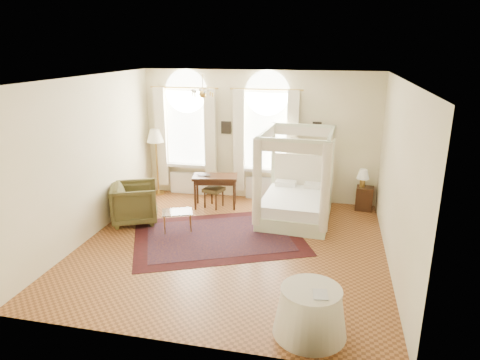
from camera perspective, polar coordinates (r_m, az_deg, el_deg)
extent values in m
plane|color=#985A2C|center=(8.70, -1.13, -8.86)|extent=(6.00, 6.00, 0.00)
plane|color=#FCE8C0|center=(10.96, 2.52, 5.83)|extent=(6.00, 0.00, 6.00)
plane|color=#FCE8C0|center=(5.41, -8.78, -6.86)|extent=(6.00, 0.00, 6.00)
plane|color=#FCE8C0|center=(9.26, -19.56, 2.65)|extent=(0.00, 6.00, 6.00)
plane|color=#FCE8C0|center=(7.97, 20.24, 0.28)|extent=(0.00, 6.00, 6.00)
plane|color=white|center=(7.82, -1.28, 13.37)|extent=(6.00, 6.00, 0.00)
cube|color=white|center=(11.38, -7.03, 6.92)|extent=(1.10, 0.04, 1.90)
cylinder|color=white|center=(11.25, -7.21, 11.68)|extent=(1.10, 0.04, 1.10)
cube|color=white|center=(11.52, -6.99, 1.99)|extent=(1.32, 0.24, 0.08)
cube|color=#F7E9CC|center=(11.51, -10.42, 5.61)|extent=(0.28, 0.14, 2.60)
cube|color=#F7E9CC|center=(11.07, -3.98, 5.39)|extent=(0.28, 0.14, 2.60)
cube|color=white|center=(11.68, -6.87, -0.40)|extent=(1.00, 0.12, 0.58)
cube|color=white|center=(10.87, 3.55, 6.52)|extent=(1.10, 0.04, 1.90)
cylinder|color=white|center=(10.73, 3.64, 11.50)|extent=(1.10, 0.04, 1.10)
cube|color=white|center=(11.02, 3.38, 1.37)|extent=(1.32, 0.24, 0.08)
cube|color=#F7E9CC|center=(10.88, -0.12, 5.22)|extent=(0.28, 0.14, 2.60)
cube|color=#F7E9CC|center=(10.67, 6.94, 4.85)|extent=(0.28, 0.14, 2.60)
cube|color=white|center=(11.19, 3.35, -1.11)|extent=(1.00, 0.12, 0.58)
cylinder|color=#B58C3C|center=(9.23, -5.03, 12.69)|extent=(0.02, 0.02, 0.40)
sphere|color=#B58C3C|center=(9.25, -4.99, 11.33)|extent=(0.16, 0.16, 0.16)
sphere|color=beige|center=(9.18, -3.66, 11.75)|extent=(0.07, 0.07, 0.07)
sphere|color=beige|center=(9.39, -3.99, 11.87)|extent=(0.07, 0.07, 0.07)
sphere|color=beige|center=(9.46, -5.30, 11.88)|extent=(0.07, 0.07, 0.07)
sphere|color=beige|center=(9.31, -6.32, 11.76)|extent=(0.07, 0.07, 0.07)
sphere|color=beige|center=(9.10, -6.04, 11.64)|extent=(0.07, 0.07, 0.07)
sphere|color=beige|center=(9.03, -4.69, 11.63)|extent=(0.07, 0.07, 0.07)
cube|color=black|center=(11.07, -1.86, 7.00)|extent=(0.26, 0.03, 0.32)
cube|color=black|center=(10.72, 10.22, 6.94)|extent=(0.22, 0.03, 0.26)
cube|color=beige|center=(10.00, 7.35, -4.40)|extent=(1.61, 1.95, 0.32)
cube|color=white|center=(9.89, 7.42, -2.86)|extent=(1.52, 1.86, 0.25)
cube|color=#F7E9CC|center=(10.63, 8.20, 0.59)|extent=(1.52, 0.15, 1.07)
cube|color=beige|center=(10.66, 4.47, 2.01)|extent=(0.08, 0.08, 2.06)
cube|color=beige|center=(10.49, 12.06, 1.43)|extent=(0.08, 0.08, 2.06)
cube|color=beige|center=(9.00, 2.28, -0.88)|extent=(0.08, 0.08, 2.06)
cube|color=beige|center=(8.80, 11.28, -1.64)|extent=(0.08, 0.08, 2.06)
cube|color=beige|center=(10.32, 8.48, 7.23)|extent=(1.52, 0.15, 0.07)
cube|color=beige|center=(8.60, 6.97, 5.25)|extent=(1.52, 0.15, 0.07)
cube|color=beige|center=(9.58, 3.58, 6.59)|extent=(0.17, 1.88, 0.07)
cube|color=beige|center=(9.39, 12.09, 6.03)|extent=(0.17, 1.88, 0.07)
cube|color=#F7E9CC|center=(10.35, 8.45, 6.55)|extent=(1.57, 0.12, 0.25)
cube|color=#F7E9CC|center=(8.63, 6.94, 4.43)|extent=(1.57, 0.12, 0.25)
cube|color=#F7E9CC|center=(9.60, 3.57, 5.86)|extent=(0.13, 1.93, 0.25)
cube|color=#F7E9CC|center=(9.42, 12.04, 5.28)|extent=(0.13, 1.93, 0.25)
cylinder|color=#F7E9CC|center=(8.97, 2.29, -0.34)|extent=(0.20, 0.20, 1.88)
cylinder|color=#F7E9CC|center=(8.78, 11.31, -1.08)|extent=(0.20, 0.20, 1.88)
cube|color=#321B0D|center=(10.91, 16.25, -2.36)|extent=(0.44, 0.40, 0.58)
cylinder|color=#B58C3C|center=(10.81, 16.01, -0.31)|extent=(0.13, 0.13, 0.21)
cone|color=beige|center=(10.75, 16.11, 0.78)|extent=(0.30, 0.30, 0.24)
cube|color=#321B0D|center=(10.51, -3.35, 0.41)|extent=(1.17, 0.75, 0.07)
cube|color=#321B0D|center=(10.54, -3.34, -0.10)|extent=(1.04, 0.63, 0.11)
cylinder|color=#321B0D|center=(10.89, -5.71, -1.25)|extent=(0.05, 0.05, 0.76)
cylinder|color=#321B0D|center=(10.81, -0.69, -1.31)|extent=(0.05, 0.05, 0.76)
cylinder|color=#321B0D|center=(10.49, -6.01, -2.01)|extent=(0.05, 0.05, 0.76)
cylinder|color=#321B0D|center=(10.40, -0.80, -2.08)|extent=(0.05, 0.05, 0.76)
imported|color=black|center=(10.56, -4.68, 0.72)|extent=(0.38, 0.28, 0.03)
cube|color=#463A1E|center=(10.60, -3.53, -1.29)|extent=(0.54, 0.54, 0.09)
cylinder|color=#321B0D|center=(10.64, -4.71, -2.67)|extent=(0.04, 0.04, 0.41)
cylinder|color=#321B0D|center=(10.47, -3.22, -2.97)|extent=(0.04, 0.04, 0.41)
cylinder|color=#321B0D|center=(10.90, -3.77, -2.16)|extent=(0.04, 0.04, 0.41)
cylinder|color=#321B0D|center=(10.73, -2.30, -2.44)|extent=(0.04, 0.04, 0.41)
imported|color=#413B1B|center=(9.99, -13.84, -2.99)|extent=(1.30, 1.29, 0.91)
cube|color=silver|center=(9.36, -8.39, -4.24)|extent=(0.76, 0.66, 0.02)
cylinder|color=#B58C3C|center=(9.28, -10.03, -5.96)|extent=(0.03, 0.03, 0.43)
cylinder|color=#B58C3C|center=(9.28, -6.58, -5.79)|extent=(0.03, 0.03, 0.43)
cylinder|color=#B58C3C|center=(9.61, -10.02, -5.10)|extent=(0.03, 0.03, 0.43)
cylinder|color=#B58C3C|center=(9.61, -6.70, -4.94)|extent=(0.03, 0.03, 0.43)
cylinder|color=#B58C3C|center=(11.88, -10.78, -1.73)|extent=(0.31, 0.31, 0.03)
cylinder|color=#B58C3C|center=(11.65, -11.00, 1.82)|extent=(0.04, 0.04, 1.56)
cone|color=beige|center=(11.46, -11.23, 5.83)|extent=(0.46, 0.46, 0.33)
cube|color=#3B0E10|center=(9.12, -2.91, -7.55)|extent=(4.19, 3.69, 0.01)
cube|color=black|center=(9.12, -2.91, -7.52)|extent=(3.47, 2.97, 0.01)
cone|color=silver|center=(6.27, 9.35, -17.01)|extent=(1.03, 1.03, 0.67)
cylinder|color=silver|center=(6.08, 9.52, -14.28)|extent=(0.84, 0.84, 0.04)
imported|color=black|center=(5.94, 9.70, -14.79)|extent=(0.22, 0.28, 0.02)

